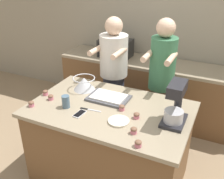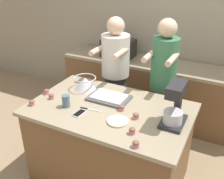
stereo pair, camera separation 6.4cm
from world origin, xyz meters
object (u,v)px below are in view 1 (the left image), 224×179
at_px(stand_mixer, 175,105).
at_px(cupcake_0, 122,107).
at_px(cupcake_1, 51,97).
at_px(person_right, 161,84).
at_px(knife, 89,110).
at_px(cupcake_2, 45,92).
at_px(cell_phone, 80,114).
at_px(cupcake_4, 31,104).
at_px(person_left, 114,78).
at_px(microwave_oven, 115,48).
at_px(baking_tray, 109,98).
at_px(small_plate, 119,121).
at_px(mixing_bowl, 84,83).
at_px(cupcake_5, 137,115).
at_px(cupcake_3, 138,143).
at_px(cupcake_6, 134,130).
at_px(drinking_glass, 66,102).

bearing_deg(stand_mixer, cupcake_0, -178.88).
bearing_deg(cupcake_1, person_right, 43.79).
bearing_deg(knife, cupcake_2, 173.46).
relative_size(cell_phone, cupcake_4, 2.51).
relative_size(person_left, microwave_oven, 3.42).
relative_size(baking_tray, cupcake_2, 7.19).
xyz_separation_m(person_right, small_plate, (-0.11, -0.97, 0.02)).
height_order(mixing_bowl, small_plate, mixing_bowl).
bearing_deg(cupcake_1, cell_phone, -15.37).
xyz_separation_m(cupcake_0, cupcake_5, (0.18, -0.07, 0.00)).
relative_size(person_left, baking_tray, 3.83).
relative_size(cupcake_4, cupcake_5, 1.00).
bearing_deg(knife, person_right, 62.76).
bearing_deg(cupcake_5, stand_mixer, 14.45).
bearing_deg(baking_tray, small_plate, -52.04).
relative_size(knife, cupcake_3, 3.71).
bearing_deg(cupcake_3, cupcake_4, 173.67).
bearing_deg(baking_tray, person_right, 58.01).
distance_m(small_plate, cupcake_5, 0.18).
bearing_deg(cupcake_4, cupcake_1, 65.77).
height_order(mixing_bowl, cupcake_0, mixing_bowl).
bearing_deg(cell_phone, small_plate, 5.88).
bearing_deg(cupcake_3, cupcake_5, 112.45).
height_order(small_plate, cupcake_6, cupcake_6).
xyz_separation_m(drinking_glass, cupcake_0, (0.52, 0.19, -0.03)).
distance_m(knife, cupcake_6, 0.56).
bearing_deg(cupcake_3, cupcake_0, 126.67).
xyz_separation_m(cupcake_0, cupcake_6, (0.24, -0.30, 0.00)).
relative_size(person_left, cupcake_6, 27.54).
bearing_deg(cupcake_5, cell_phone, -161.96).
distance_m(mixing_bowl, cupcake_4, 0.63).
relative_size(stand_mixer, cupcake_6, 6.72).
bearing_deg(drinking_glass, person_right, 53.87).
bearing_deg(cupcake_3, cell_phone, 162.48).
distance_m(stand_mixer, mixing_bowl, 1.10).
xyz_separation_m(mixing_bowl, cupcake_2, (-0.31, -0.30, -0.05)).
bearing_deg(stand_mixer, cupcake_5, -165.55).
bearing_deg(microwave_oven, cupcake_1, -90.88).
bearing_deg(baking_tray, cupcake_3, -47.39).
bearing_deg(cupcake_4, cupcake_0, 20.77).
relative_size(cupcake_2, cupcake_5, 1.00).
xyz_separation_m(person_left, small_plate, (0.51, -0.97, 0.06)).
xyz_separation_m(baking_tray, drinking_glass, (-0.31, -0.33, 0.05)).
relative_size(cell_phone, cupcake_2, 2.51).
bearing_deg(drinking_glass, small_plate, -1.59).
bearing_deg(cupcake_6, cupcake_2, 167.93).
xyz_separation_m(stand_mixer, cell_phone, (-0.84, -0.25, -0.17)).
bearing_deg(stand_mixer, knife, -169.97).
height_order(microwave_oven, drinking_glass, microwave_oven).
bearing_deg(knife, cupcake_1, 179.14).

